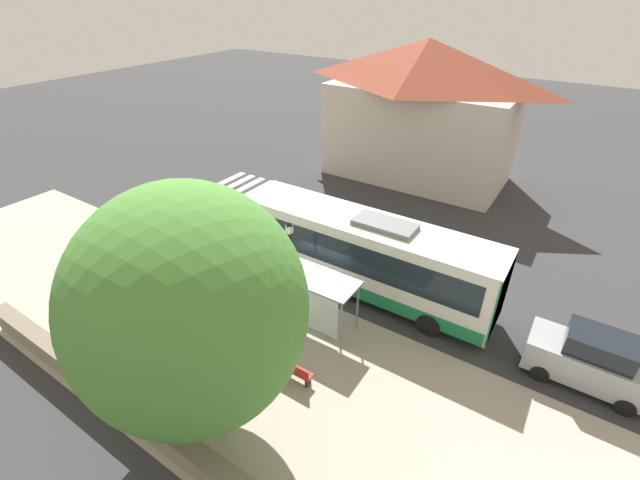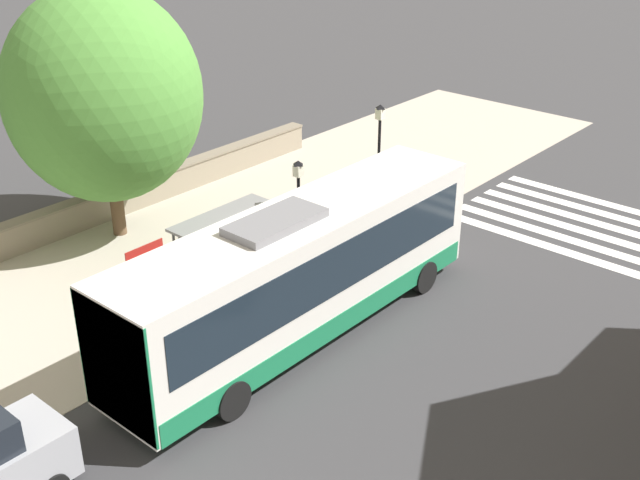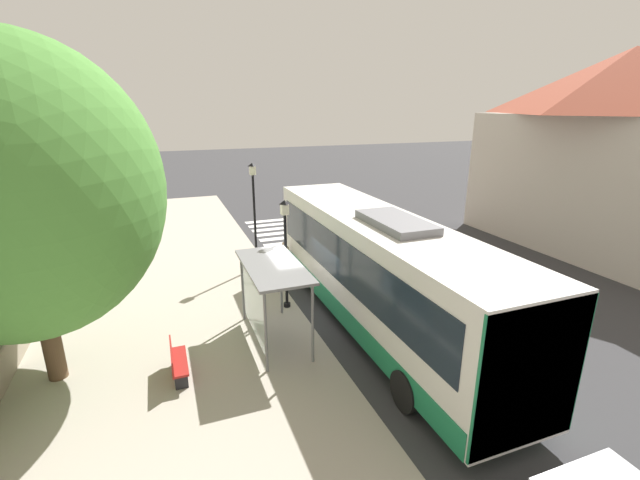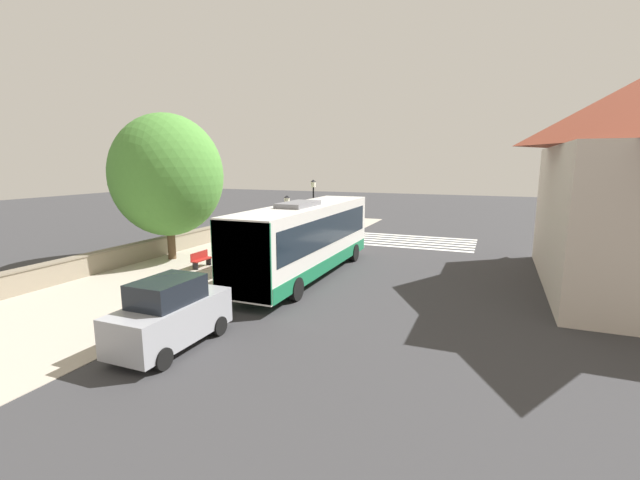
{
  "view_description": "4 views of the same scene",
  "coord_description": "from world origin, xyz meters",
  "px_view_note": "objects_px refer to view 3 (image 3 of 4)",
  "views": [
    {
      "loc": [
        -12.66,
        -8.39,
        12.5
      ],
      "look_at": [
        1.26,
        0.68,
        2.35
      ],
      "focal_mm": 24.0,
      "sensor_mm": 36.0,
      "label": 1
    },
    {
      "loc": [
        14.63,
        -15.07,
        12.18
      ],
      "look_at": [
        1.28,
        0.24,
        2.15
      ],
      "focal_mm": 45.0,
      "sensor_mm": 36.0,
      "label": 2
    },
    {
      "loc": [
        -4.16,
        -12.14,
        6.85
      ],
      "look_at": [
        0.81,
        0.96,
        2.43
      ],
      "focal_mm": 24.0,
      "sensor_mm": 36.0,
      "label": 3
    },
    {
      "loc": [
        10.51,
        -20.47,
        5.68
      ],
      "look_at": [
        2.0,
        0.31,
        1.62
      ],
      "focal_mm": 24.0,
      "sensor_mm": 36.0,
      "label": 4
    }
  ],
  "objects_px": {
    "bus_shelter": "(268,279)",
    "shade_tree": "(19,192)",
    "bus": "(378,270)",
    "bench": "(177,361)",
    "street_lamp_far": "(286,245)",
    "pedestrian": "(284,257)",
    "street_lamp_near": "(254,208)"
  },
  "relations": [
    {
      "from": "bus",
      "to": "bench",
      "type": "bearing_deg",
      "value": -175.37
    },
    {
      "from": "bus_shelter",
      "to": "bus",
      "type": "bearing_deg",
      "value": -7.6
    },
    {
      "from": "bus",
      "to": "pedestrian",
      "type": "distance_m",
      "value": 5.36
    },
    {
      "from": "bus",
      "to": "bench",
      "type": "height_order",
      "value": "bus"
    },
    {
      "from": "bus_shelter",
      "to": "bench",
      "type": "distance_m",
      "value": 3.29
    },
    {
      "from": "shade_tree",
      "to": "bus",
      "type": "bearing_deg",
      "value": -3.73
    },
    {
      "from": "street_lamp_far",
      "to": "shade_tree",
      "type": "distance_m",
      "value": 7.53
    },
    {
      "from": "street_lamp_near",
      "to": "shade_tree",
      "type": "bearing_deg",
      "value": -138.11
    },
    {
      "from": "bus_shelter",
      "to": "shade_tree",
      "type": "bearing_deg",
      "value": 178.57
    },
    {
      "from": "street_lamp_near",
      "to": "bench",
      "type": "bearing_deg",
      "value": -117.66
    },
    {
      "from": "bus_shelter",
      "to": "shade_tree",
      "type": "xyz_separation_m",
      "value": [
        -5.7,
        0.14,
        2.95
      ]
    },
    {
      "from": "bus",
      "to": "street_lamp_near",
      "type": "bearing_deg",
      "value": 110.14
    },
    {
      "from": "street_lamp_near",
      "to": "street_lamp_far",
      "type": "xyz_separation_m",
      "value": [
        0.15,
        -4.15,
        -0.41
      ]
    },
    {
      "from": "bench",
      "to": "shade_tree",
      "type": "relative_size",
      "value": 0.17
    },
    {
      "from": "bus",
      "to": "street_lamp_far",
      "type": "distance_m",
      "value": 3.33
    },
    {
      "from": "bench",
      "to": "shade_tree",
      "type": "bearing_deg",
      "value": 159.84
    },
    {
      "from": "shade_tree",
      "to": "pedestrian",
      "type": "bearing_deg",
      "value": 30.56
    },
    {
      "from": "street_lamp_far",
      "to": "shade_tree",
      "type": "height_order",
      "value": "shade_tree"
    },
    {
      "from": "pedestrian",
      "to": "bench",
      "type": "xyz_separation_m",
      "value": [
        -4.53,
        -5.51,
        -0.44
      ]
    },
    {
      "from": "street_lamp_far",
      "to": "bus_shelter",
      "type": "bearing_deg",
      "value": -119.31
    },
    {
      "from": "bench",
      "to": "street_lamp_far",
      "type": "relative_size",
      "value": 0.37
    },
    {
      "from": "bus_shelter",
      "to": "bench",
      "type": "bearing_deg",
      "value": -161.01
    },
    {
      "from": "bus_shelter",
      "to": "street_lamp_near",
      "type": "xyz_separation_m",
      "value": [
        0.96,
        6.12,
        0.71
      ]
    },
    {
      "from": "shade_tree",
      "to": "bench",
      "type": "bearing_deg",
      "value": -20.16
    },
    {
      "from": "pedestrian",
      "to": "bench",
      "type": "relative_size",
      "value": 1.09
    },
    {
      "from": "bus_shelter",
      "to": "pedestrian",
      "type": "bearing_deg",
      "value": 68.65
    },
    {
      "from": "pedestrian",
      "to": "shade_tree",
      "type": "height_order",
      "value": "shade_tree"
    },
    {
      "from": "bench",
      "to": "street_lamp_near",
      "type": "xyz_separation_m",
      "value": [
        3.7,
        7.06,
        2.25
      ]
    },
    {
      "from": "pedestrian",
      "to": "street_lamp_near",
      "type": "bearing_deg",
      "value": 117.98
    },
    {
      "from": "street_lamp_near",
      "to": "street_lamp_far",
      "type": "relative_size",
      "value": 1.19
    },
    {
      "from": "pedestrian",
      "to": "shade_tree",
      "type": "distance_m",
      "value": 9.59
    },
    {
      "from": "bus_shelter",
      "to": "pedestrian",
      "type": "xyz_separation_m",
      "value": [
        1.78,
        4.56,
        -1.1
      ]
    }
  ]
}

